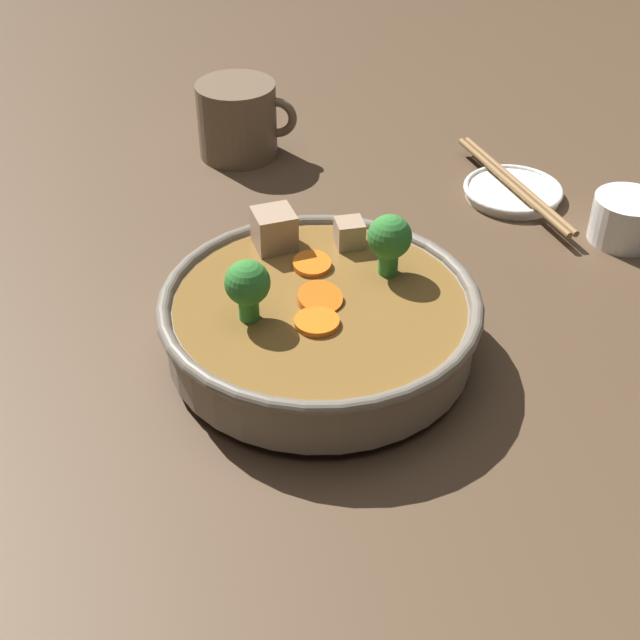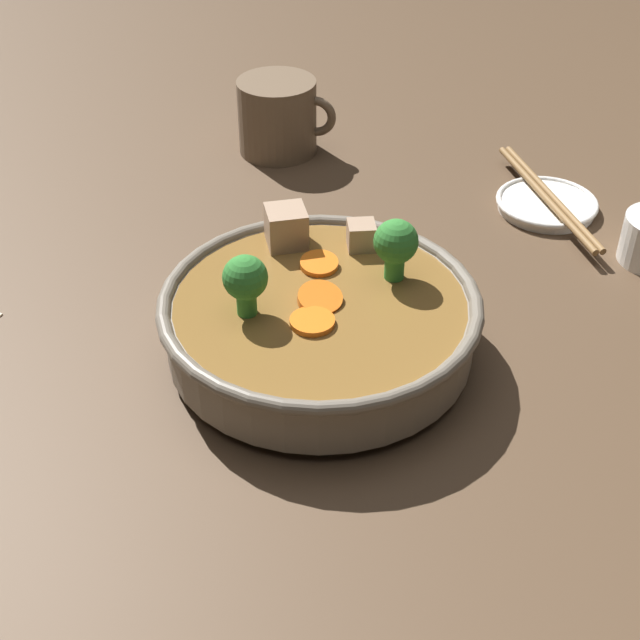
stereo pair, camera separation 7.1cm
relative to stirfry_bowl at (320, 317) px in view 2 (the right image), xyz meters
The scene contains 5 objects.
ground_plane 0.04m from the stirfry_bowl, 77.07° to the right, with size 3.00×3.00×0.00m, color #4C3826.
stirfry_bowl is the anchor object (origin of this frame).
side_saucer 0.35m from the stirfry_bowl, 56.78° to the left, with size 0.11×0.11×0.01m.
dark_mug 0.39m from the stirfry_bowl, 108.86° to the left, with size 0.12×0.09×0.09m.
chopsticks_pair 0.35m from the stirfry_bowl, 56.78° to the left, with size 0.11×0.21×0.01m.
Camera 2 is at (0.12, -0.58, 0.49)m, focal length 50.00 mm.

